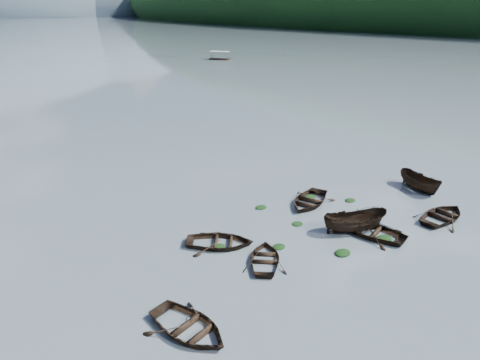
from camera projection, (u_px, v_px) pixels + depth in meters
ground_plane at (358, 267)px, 26.51m from camera, size 2400.00×2400.00×0.00m
right_hill_far at (466, 22)px, 448.20m from camera, size 520.00×1200.00×190.00m
haze_mtn_d at (98, 14)px, 867.43m from camera, size 520.00×520.00×220.00m
rowboat_0 at (189, 332)px, 21.27m from camera, size 4.28×5.29×0.97m
rowboat_1 at (265, 262)px, 27.12m from camera, size 4.79×4.87×0.83m
rowboat_2 at (354, 231)px, 30.80m from camera, size 5.00×3.77×1.82m
rowboat_3 at (371, 234)px, 30.38m from camera, size 4.44×5.44×0.99m
rowboat_4 at (443, 219)px, 32.59m from camera, size 4.73×3.43×0.96m
rowboat_5 at (419, 190)px, 37.76m from camera, size 2.71×4.73×1.72m
rowboat_6 at (220, 245)px, 28.95m from camera, size 5.62×5.49×0.95m
rowboat_7 at (309, 204)px, 35.10m from camera, size 5.80×5.04×1.01m
weed_clump_0 at (279, 247)px, 28.72m from camera, size 0.94×0.77×0.21m
weed_clump_1 at (343, 254)px, 27.99m from camera, size 1.14×0.91×0.25m
weed_clump_2 at (384, 240)px, 29.68m from camera, size 1.24×0.99×0.27m
weed_clump_3 at (261, 208)px, 34.34m from camera, size 0.96×0.81×0.21m
weed_clump_4 at (350, 201)px, 35.60m from camera, size 0.99×0.79×0.20m
weed_clump_5 at (218, 248)px, 28.62m from camera, size 1.11×0.90×0.23m
weed_clump_6 at (297, 224)px, 31.77m from camera, size 0.89×0.74×0.19m
weed_clump_7 at (310, 198)px, 36.14m from camera, size 1.15×0.92×0.25m
pontoon_right at (220, 60)px, 129.98m from camera, size 5.55×6.46×2.34m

